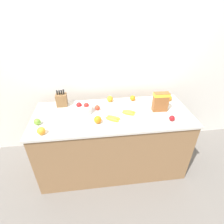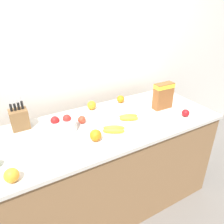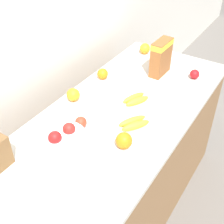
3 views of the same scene
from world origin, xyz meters
TOP-DOWN VIEW (x-y plane):
  - ground_plane at (0.00, 0.00)m, footprint 14.00×14.00m
  - wall_back at (0.00, 0.61)m, footprint 9.00×0.06m
  - counter at (0.00, 0.00)m, footprint 1.93×0.79m
  - knife_block at (-0.63, 0.28)m, footprint 0.13×0.11m
  - cereal_box at (0.60, 0.00)m, footprint 0.19×0.09m
  - fruit_bowl at (-0.36, 0.09)m, footprint 0.24×0.24m
  - banana_bunch_left at (0.20, -0.03)m, footprint 0.18×0.14m
  - banana_bunch_right at (-0.01, -0.13)m, footprint 0.19×0.16m
  - apple_rightmost at (-0.18, 0.11)m, footprint 0.07×0.07m
  - apple_rear at (-0.86, -0.12)m, footprint 0.08×0.08m
  - apple_front at (0.66, -0.23)m, footprint 0.07×0.07m
  - orange_front_right at (-0.19, -0.17)m, footprint 0.09×0.09m
  - orange_mid_left at (0.01, 0.31)m, footprint 0.08×0.08m
  - orange_near_bowl at (-0.77, -0.30)m, footprint 0.08×0.08m
  - orange_front_left at (0.82, 0.23)m, footprint 0.08×0.08m
  - orange_mid_right at (0.32, 0.30)m, footprint 0.08×0.08m

SIDE VIEW (x-z plane):
  - ground_plane at x=0.00m, z-range 0.00..0.00m
  - counter at x=0.00m, z-range 0.00..0.90m
  - banana_bunch_left at x=0.20m, z-range 0.90..0.94m
  - banana_bunch_right at x=-0.01m, z-range 0.90..0.94m
  - apple_rightmost at x=-0.18m, z-range 0.90..0.96m
  - apple_front at x=0.66m, z-range 0.90..0.96m
  - orange_mid_right at x=0.32m, z-range 0.90..0.97m
  - apple_rear at x=-0.86m, z-range 0.90..0.97m
  - orange_front_left at x=0.82m, z-range 0.90..0.98m
  - orange_mid_left at x=0.01m, z-range 0.90..0.98m
  - orange_near_bowl at x=-0.77m, z-range 0.90..0.98m
  - orange_front_right at x=-0.19m, z-range 0.90..0.99m
  - fruit_bowl at x=-0.36m, z-range 0.88..1.01m
  - knife_block at x=-0.63m, z-range 0.85..1.11m
  - cereal_box at x=0.60m, z-range 0.91..1.16m
  - wall_back at x=0.00m, z-range 0.00..2.60m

